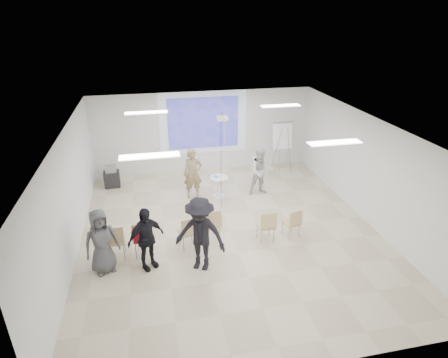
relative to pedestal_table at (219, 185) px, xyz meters
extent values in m
cube|color=beige|center=(-0.11, -2.15, -0.46)|extent=(8.00, 9.00, 0.10)
cube|color=white|center=(-0.11, -2.15, 2.64)|extent=(8.00, 9.00, 0.10)
cube|color=silver|center=(-0.11, 2.40, 1.09)|extent=(8.00, 0.10, 3.00)
cube|color=silver|center=(-4.16, -2.15, 1.09)|extent=(0.10, 9.00, 3.00)
cube|color=silver|center=(3.94, -2.15, 1.09)|extent=(0.10, 9.00, 3.00)
cube|color=silver|center=(-0.11, 2.34, 1.44)|extent=(3.20, 0.01, 2.30)
cube|color=#3433AE|center=(-0.11, 2.32, 1.44)|extent=(2.60, 0.01, 1.90)
cylinder|color=white|center=(0.00, 0.00, -0.38)|extent=(0.54, 0.54, 0.05)
cylinder|color=white|center=(0.00, 0.00, -0.06)|extent=(0.15, 0.15, 0.64)
cylinder|color=white|center=(0.00, 0.00, 0.28)|extent=(0.74, 0.74, 0.04)
cube|color=white|center=(0.06, -0.01, 0.31)|extent=(0.24, 0.22, 0.01)
cube|color=#44A3CC|center=(-0.09, 0.03, 0.32)|extent=(0.19, 0.23, 0.01)
imported|color=#8E7957|center=(-0.81, 0.15, 0.54)|extent=(0.71, 0.50, 1.88)
imported|color=silver|center=(1.40, -0.03, 0.48)|extent=(0.87, 0.71, 1.77)
cube|color=white|center=(-0.63, 0.40, 0.84)|extent=(0.04, 0.11, 0.04)
cube|color=white|center=(1.22, 0.22, 0.79)|extent=(0.05, 0.13, 0.04)
cube|color=#D0B878|center=(-3.10, -2.71, 0.07)|extent=(0.45, 0.45, 0.04)
cube|color=tan|center=(-3.10, -2.92, 0.34)|extent=(0.45, 0.10, 0.42)
cylinder|color=gray|center=(-3.28, -2.89, -0.17)|extent=(0.02, 0.02, 0.47)
cylinder|color=gray|center=(-2.92, -2.89, -0.17)|extent=(0.02, 0.02, 0.47)
cylinder|color=gray|center=(-3.28, -2.52, -0.17)|extent=(0.02, 0.02, 0.47)
cylinder|color=gray|center=(-2.91, -2.53, -0.17)|extent=(0.02, 0.02, 0.47)
cube|color=tan|center=(-2.43, -2.75, 0.09)|extent=(0.51, 0.51, 0.04)
cube|color=tan|center=(-2.46, -2.97, 0.37)|extent=(0.47, 0.15, 0.44)
cylinder|color=gray|center=(-2.64, -2.92, -0.16)|extent=(0.03, 0.03, 0.49)
cylinder|color=gray|center=(-2.27, -2.96, -0.16)|extent=(0.03, 0.03, 0.49)
cylinder|color=gray|center=(-2.60, -2.55, -0.16)|extent=(0.03, 0.03, 0.49)
cylinder|color=gray|center=(-2.22, -2.59, -0.16)|extent=(0.03, 0.03, 0.49)
cube|color=tan|center=(-1.34, -2.63, 0.05)|extent=(0.52, 0.52, 0.04)
cube|color=tan|center=(-1.29, -2.83, 0.31)|extent=(0.44, 0.19, 0.41)
cylinder|color=gray|center=(-1.46, -2.84, -0.18)|extent=(0.03, 0.03, 0.45)
cylinder|color=#95989D|center=(-1.13, -2.76, -0.18)|extent=(0.03, 0.03, 0.45)
cylinder|color=gray|center=(-1.55, -2.50, -0.18)|extent=(0.03, 0.03, 0.45)
cylinder|color=gray|center=(-1.21, -2.42, -0.18)|extent=(0.03, 0.03, 0.45)
cube|color=tan|center=(-0.70, -2.44, 0.07)|extent=(0.54, 0.54, 0.04)
cube|color=tan|center=(-0.65, -2.64, 0.33)|extent=(0.45, 0.20, 0.42)
cylinder|color=#93969B|center=(-0.83, -2.66, -0.17)|extent=(0.03, 0.03, 0.46)
cylinder|color=#93959B|center=(-0.48, -2.57, -0.17)|extent=(0.03, 0.03, 0.46)
cylinder|color=#95989D|center=(-0.92, -2.32, -0.17)|extent=(0.03, 0.03, 0.46)
cylinder|color=gray|center=(-0.58, -2.22, -0.17)|extent=(0.03, 0.03, 0.46)
cube|color=tan|center=(0.72, -2.75, 0.05)|extent=(0.44, 0.44, 0.04)
cube|color=tan|center=(0.72, -2.96, 0.31)|extent=(0.43, 0.10, 0.41)
cylinder|color=gray|center=(0.55, -2.93, -0.18)|extent=(0.02, 0.02, 0.45)
cylinder|color=gray|center=(0.90, -2.92, -0.18)|extent=(0.02, 0.02, 0.45)
cylinder|color=#909298|center=(0.54, -2.59, -0.18)|extent=(0.02, 0.02, 0.45)
cylinder|color=#909398|center=(0.88, -2.58, -0.18)|extent=(0.02, 0.02, 0.45)
cube|color=tan|center=(1.45, -2.70, 0.02)|extent=(0.48, 0.48, 0.04)
cube|color=tan|center=(1.50, -2.88, 0.25)|extent=(0.40, 0.18, 0.37)
cylinder|color=#95979E|center=(1.34, -2.90, -0.20)|extent=(0.03, 0.03, 0.41)
cylinder|color=gray|center=(1.64, -2.81, -0.20)|extent=(0.03, 0.03, 0.41)
cylinder|color=gray|center=(1.25, -2.59, -0.20)|extent=(0.03, 0.03, 0.41)
cylinder|color=gray|center=(1.56, -2.51, -0.20)|extent=(0.03, 0.03, 0.41)
cube|color=#B4162D|center=(-2.43, -2.97, 0.31)|extent=(0.46, 0.15, 0.43)
imported|color=black|center=(-1.34, -2.61, 0.09)|extent=(0.38, 0.32, 0.03)
imported|color=black|center=(-2.36, -3.27, 0.51)|extent=(1.24, 1.08, 1.82)
imported|color=black|center=(-1.13, -3.55, 0.65)|extent=(1.55, 1.29, 2.10)
imported|color=#505155|center=(-3.36, -3.18, 0.49)|extent=(1.03, 0.87, 1.80)
cylinder|color=#909298|center=(2.37, 1.34, 0.52)|extent=(0.34, 0.22, 1.82)
cylinder|color=gray|center=(2.89, 1.33, 0.52)|extent=(0.35, 0.21, 1.82)
cylinder|color=#93969B|center=(2.64, 1.66, 0.52)|extent=(0.03, 0.41, 1.82)
cube|color=white|center=(2.63, 1.46, 1.09)|extent=(0.72, 0.22, 1.02)
cube|color=gray|center=(2.63, 1.50, 1.55)|extent=(0.74, 0.07, 0.07)
cube|color=black|center=(-3.47, 1.52, -0.11)|extent=(0.54, 0.44, 0.53)
cube|color=#919399|center=(-3.47, 1.52, 0.27)|extent=(0.38, 0.33, 0.23)
cylinder|color=black|center=(-3.67, 1.35, -0.37)|extent=(0.07, 0.07, 0.06)
cylinder|color=black|center=(-3.25, 1.37, -0.37)|extent=(0.07, 0.07, 0.06)
cylinder|color=black|center=(-3.69, 1.67, -0.37)|extent=(0.07, 0.07, 0.06)
cylinder|color=black|center=(-3.26, 1.68, -0.37)|extent=(0.07, 0.07, 0.06)
cube|color=white|center=(-0.01, -0.65, 2.41)|extent=(0.30, 0.25, 0.10)
cylinder|color=gray|center=(-0.01, -0.65, 2.52)|extent=(0.04, 0.04, 0.14)
cylinder|color=black|center=(-0.07, -0.73, 0.98)|extent=(0.01, 0.01, 2.77)
cylinder|color=white|center=(0.03, -0.75, 0.98)|extent=(0.01, 0.01, 2.77)
cube|color=white|center=(-2.11, -0.15, 2.56)|extent=(1.20, 0.30, 0.02)
cube|color=white|center=(1.89, -0.15, 2.56)|extent=(1.20, 0.30, 0.02)
cube|color=white|center=(-2.11, -3.65, 2.56)|extent=(1.20, 0.30, 0.02)
cube|color=white|center=(1.89, -3.65, 2.56)|extent=(1.20, 0.30, 0.02)
camera|label=1|loc=(-2.08, -10.78, 5.24)|focal=30.00mm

